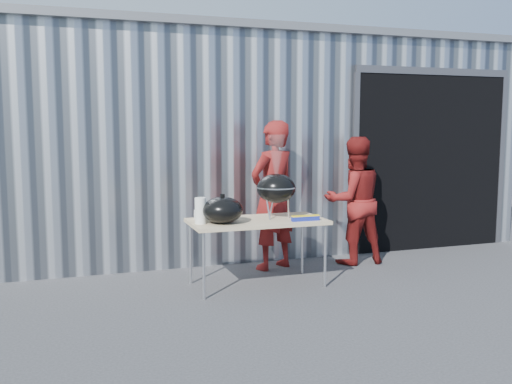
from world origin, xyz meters
name	(u,v)px	position (x,y,z in m)	size (l,w,h in m)	color
ground	(252,305)	(0.00, 0.00, 0.00)	(80.00, 80.00, 0.00)	#333336
building	(219,139)	(0.92, 4.59, 1.54)	(8.20, 6.20, 3.10)	silver
folding_table	(257,223)	(0.28, 0.66, 0.71)	(1.50, 0.75, 0.75)	tan
kettle_grill	(276,181)	(0.52, 0.70, 1.17)	(0.45, 0.45, 0.94)	black
grill_lid	(223,210)	(-0.14, 0.56, 0.89)	(0.44, 0.44, 0.32)	black
paper_towels	(200,211)	(-0.37, 0.61, 0.89)	(0.12, 0.12, 0.28)	white
white_tub	(204,215)	(-0.27, 0.88, 0.80)	(0.20, 0.15, 0.10)	white
foil_box	(305,218)	(0.76, 0.41, 0.78)	(0.32, 0.06, 0.06)	navy
person_cook	(273,195)	(0.72, 1.33, 0.93)	(0.68, 0.44, 1.85)	maroon
person_bystander	(354,200)	(1.81, 1.25, 0.82)	(0.80, 0.62, 1.65)	maroon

